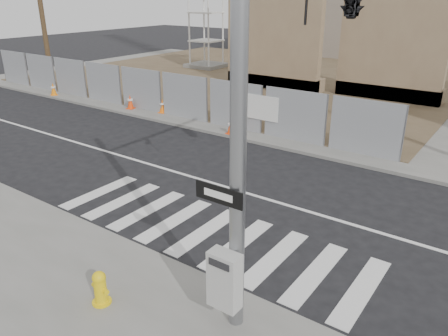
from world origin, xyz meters
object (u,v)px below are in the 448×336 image
Objects in this scene: traffic_cone_b at (130,102)px; traffic_cone_d at (231,127)px; signal_pole at (321,39)px; traffic_cone_a at (53,89)px; traffic_cone_c at (162,106)px; fire_hydrant at (100,288)px.

traffic_cone_d is (6.47, -0.50, -0.03)m from traffic_cone_b.
signal_pole is 9.92× the size of traffic_cone_a.
traffic_cone_b is at bearing 175.56° from traffic_cone_d.
signal_pole is 9.96× the size of traffic_cone_b.
signal_pole is at bearing -27.79° from traffic_cone_b.
traffic_cone_b is at bearing 4.04° from traffic_cone_a.
traffic_cone_b is (-12.84, 6.77, -4.32)m from signal_pole.
traffic_cone_a is (-18.63, 6.36, -4.32)m from signal_pole.
traffic_cone_b reaches higher than traffic_cone_c.
traffic_cone_c is at bearing 147.06° from signal_pole.
fire_hydrant is 1.09× the size of traffic_cone_d.
traffic_cone_c is (7.64, 0.76, -0.01)m from traffic_cone_a.
traffic_cone_d is at bearing -0.43° from traffic_cone_a.
signal_pole is 20.15m from traffic_cone_a.
traffic_cone_c is at bearing 145.54° from fire_hydrant.
fire_hydrant reaches higher than traffic_cone_d.
fire_hydrant is at bearing -51.70° from traffic_cone_c.
traffic_cone_d is at bearing 129.01° from fire_hydrant.
traffic_cone_d is (12.26, -0.09, -0.03)m from traffic_cone_a.
traffic_cone_a is at bearing 161.16° from signal_pole.
traffic_cone_c is at bearing 5.69° from traffic_cone_a.
traffic_cone_d is at bearing -4.44° from traffic_cone_b.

